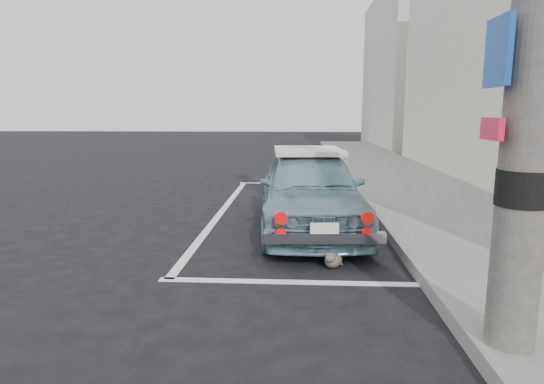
{
  "coord_description": "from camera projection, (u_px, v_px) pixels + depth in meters",
  "views": [
    {
      "loc": [
        0.51,
        -5.17,
        1.8
      ],
      "look_at": [
        0.16,
        0.88,
        0.75
      ],
      "focal_mm": 30.0,
      "sensor_mm": 36.0,
      "label": 1
    }
  ],
  "objects": [
    {
      "name": "ground",
      "position": [
        255.0,
        266.0,
        5.42
      ],
      "size": [
        80.0,
        80.0,
        0.0
      ],
      "primitive_type": "plane",
      "color": "black",
      "rests_on": "ground"
    },
    {
      "name": "retro_coupe",
      "position": [
        310.0,
        189.0,
        7.02
      ],
      "size": [
        1.76,
        3.85,
        1.28
      ],
      "rotation": [
        0.0,
        0.0,
        0.07
      ],
      "color": "#749AA9",
      "rests_on": "ground"
    },
    {
      "name": "pline_rear",
      "position": [
        296.0,
        282.0,
        4.9
      ],
      "size": [
        3.0,
        0.12,
        0.01
      ],
      "primitive_type": "cube",
      "color": "silver",
      "rests_on": "ground"
    },
    {
      "name": "pline_side",
      "position": [
        222.0,
        211.0,
        8.42
      ],
      "size": [
        0.12,
        7.0,
        0.01
      ],
      "primitive_type": "cube",
      "color": "silver",
      "rests_on": "ground"
    },
    {
      "name": "cat",
      "position": [
        333.0,
        259.0,
        5.35
      ],
      "size": [
        0.29,
        0.41,
        0.24
      ],
      "rotation": [
        0.0,
        0.0,
        -0.38
      ],
      "color": "#65584D",
      "rests_on": "ground"
    },
    {
      "name": "sidewalk",
      "position": [
        468.0,
        224.0,
        7.19
      ],
      "size": [
        2.8,
        40.0,
        0.15
      ],
      "primitive_type": "cube",
      "color": "slate",
      "rests_on": "ground"
    },
    {
      "name": "building_far",
      "position": [
        409.0,
        71.0,
        24.04
      ],
      "size": [
        3.5,
        10.0,
        8.0
      ],
      "primitive_type": "cube",
      "color": "beige",
      "rests_on": "ground"
    },
    {
      "name": "pline_front",
      "position": [
        298.0,
        183.0,
        11.78
      ],
      "size": [
        3.0,
        0.12,
        0.01
      ],
      "primitive_type": "cube",
      "color": "silver",
      "rests_on": "ground"
    }
  ]
}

